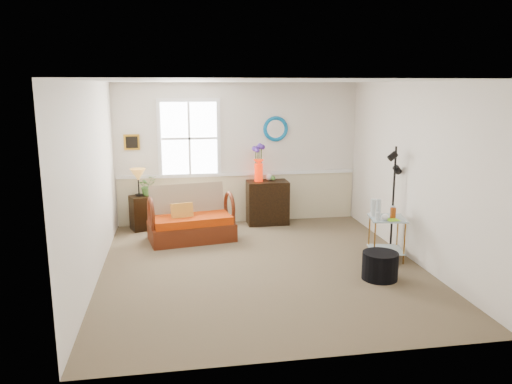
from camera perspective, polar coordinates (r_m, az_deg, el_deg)
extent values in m
cube|color=brown|center=(7.22, 0.68, -8.52)|extent=(4.50, 5.00, 0.01)
cube|color=white|center=(6.76, 0.74, 12.59)|extent=(4.50, 5.00, 0.01)
cube|color=silver|center=(9.31, -2.03, 4.42)|extent=(4.50, 0.01, 2.60)
cube|color=silver|center=(4.49, 6.39, -4.01)|extent=(4.50, 0.01, 2.60)
cube|color=silver|center=(6.84, -18.17, 1.03)|extent=(0.01, 5.00, 2.60)
cube|color=silver|center=(7.59, 17.67, 2.11)|extent=(0.01, 5.00, 2.60)
cube|color=beige|center=(9.44, -1.98, -0.72)|extent=(4.46, 0.02, 0.90)
cube|color=white|center=(9.34, -1.99, 2.08)|extent=(4.46, 0.04, 0.06)
cube|color=#C0861F|center=(9.21, -14.01, 5.55)|extent=(0.28, 0.03, 0.28)
torus|color=#1076B4|center=(9.36, 2.25, 7.22)|extent=(0.47, 0.07, 0.47)
imported|color=#44742D|center=(9.12, -12.32, 0.49)|extent=(0.46, 0.47, 0.27)
cylinder|color=black|center=(6.93, 13.98, -8.18)|extent=(0.56, 0.56, 0.37)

